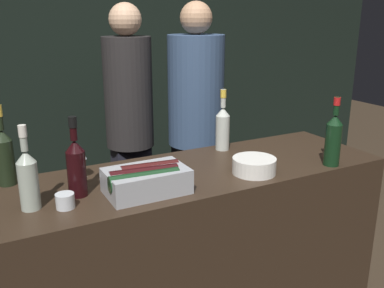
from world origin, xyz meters
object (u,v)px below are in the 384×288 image
object	(u,v)px
candle_votive	(65,201)
red_wine_bottle_burgundy	(333,138)
ice_bin_with_bottles	(146,179)
white_wine_bottle	(28,177)
red_wine_bottle_black_foil	(76,165)
champagne_bottle	(4,155)
rose_wine_bottle	(223,126)
bowl_white	(254,165)
person_blond_tee	(130,119)
person_in_hoodie	(196,119)
wine_glass	(76,152)

from	to	relation	value
candle_votive	red_wine_bottle_burgundy	xyz separation A→B (m)	(1.23, -0.11, 0.10)
ice_bin_with_bottles	white_wine_bottle	world-z (taller)	white_wine_bottle
red_wine_bottle_black_foil	champagne_bottle	bearing A→B (deg)	132.65
red_wine_bottle_black_foil	red_wine_bottle_burgundy	xyz separation A→B (m)	(1.16, -0.20, 0.01)
rose_wine_bottle	white_wine_bottle	size ratio (longest dim) A/B	1.01
red_wine_bottle_black_foil	red_wine_bottle_burgundy	size ratio (longest dim) A/B	0.98
ice_bin_with_bottles	bowl_white	distance (m)	0.51
candle_votive	person_blond_tee	bearing A→B (deg)	60.22
red_wine_bottle_black_foil	person_in_hoodie	bearing A→B (deg)	41.78
candle_votive	red_wine_bottle_black_foil	world-z (taller)	red_wine_bottle_black_foil
bowl_white	person_blond_tee	size ratio (longest dim) A/B	0.11
white_wine_bottle	person_blond_tee	world-z (taller)	person_blond_tee
red_wine_bottle_burgundy	person_blond_tee	world-z (taller)	person_blond_tee
ice_bin_with_bottles	red_wine_bottle_burgundy	distance (m)	0.91
red_wine_bottle_black_foil	person_blond_tee	xyz separation A→B (m)	(0.61, 1.10, -0.12)
candle_votive	ice_bin_with_bottles	bearing A→B (deg)	-1.24
white_wine_bottle	champagne_bottle	bearing A→B (deg)	99.97
red_wine_bottle_black_foil	person_in_hoodie	size ratio (longest dim) A/B	0.18
red_wine_bottle_burgundy	person_blond_tee	xyz separation A→B (m)	(-0.55, 1.30, -0.13)
rose_wine_bottle	champagne_bottle	world-z (taller)	champagne_bottle
red_wine_bottle_burgundy	person_in_hoodie	world-z (taller)	person_in_hoodie
bowl_white	wine_glass	bearing A→B (deg)	156.85
rose_wine_bottle	person_in_hoodie	xyz separation A→B (m)	(0.20, 0.67, -0.13)
rose_wine_bottle	white_wine_bottle	xyz separation A→B (m)	(-1.01, -0.29, -0.00)
ice_bin_with_bottles	person_blond_tee	distance (m)	1.25
red_wine_bottle_black_foil	red_wine_bottle_burgundy	bearing A→B (deg)	-10.01
wine_glass	bowl_white	bearing A→B (deg)	-23.15
person_blond_tee	candle_votive	bearing A→B (deg)	-72.97
wine_glass	person_blond_tee	world-z (taller)	person_blond_tee
candle_votive	rose_wine_bottle	distance (m)	0.96
rose_wine_bottle	red_wine_bottle_black_foil	xyz separation A→B (m)	(-0.83, -0.25, 0.00)
person_blond_tee	rose_wine_bottle	bearing A→B (deg)	-28.86
ice_bin_with_bottles	wine_glass	xyz separation A→B (m)	(-0.21, 0.29, 0.06)
candle_votive	red_wine_bottle_black_foil	bearing A→B (deg)	52.86
person_in_hoodie	champagne_bottle	bearing A→B (deg)	-20.37
candle_votive	white_wine_bottle	xyz separation A→B (m)	(-0.11, 0.05, 0.10)
white_wine_bottle	champagne_bottle	size ratio (longest dim) A/B	0.93
rose_wine_bottle	white_wine_bottle	bearing A→B (deg)	-164.02
ice_bin_with_bottles	candle_votive	size ratio (longest dim) A/B	4.69
candle_votive	person_in_hoodie	xyz separation A→B (m)	(1.10, 1.01, -0.03)
wine_glass	rose_wine_bottle	bearing A→B (deg)	4.50
rose_wine_bottle	red_wine_bottle_black_foil	size ratio (longest dim) A/B	1.00
bowl_white	white_wine_bottle	size ratio (longest dim) A/B	0.62
red_wine_bottle_black_foil	white_wine_bottle	xyz separation A→B (m)	(-0.18, -0.04, -0.00)
candle_votive	red_wine_bottle_burgundy	size ratio (longest dim) A/B	0.21
red_wine_bottle_burgundy	white_wine_bottle	xyz separation A→B (m)	(-1.34, 0.16, -0.01)
red_wine_bottle_burgundy	white_wine_bottle	distance (m)	1.35
wine_glass	candle_votive	bearing A→B (deg)	-111.93
ice_bin_with_bottles	person_in_hoodie	xyz separation A→B (m)	(0.77, 1.02, -0.06)
champagne_bottle	person_in_hoodie	size ratio (longest dim) A/B	0.20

